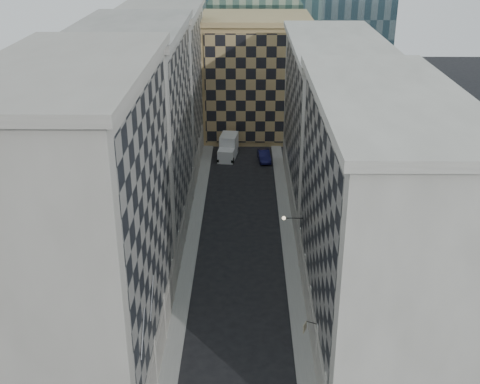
{
  "coord_description": "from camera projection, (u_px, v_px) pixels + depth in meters",
  "views": [
    {
      "loc": [
        0.58,
        -26.9,
        31.75
      ],
      "look_at": [
        0.16,
        12.63,
        14.0
      ],
      "focal_mm": 45.0,
      "sensor_mm": 36.0,
      "label": 1
    }
  ],
  "objects": [
    {
      "name": "shop_sign",
      "position": [
        305.0,
        327.0,
        45.43
      ],
      "size": [
        1.06,
        0.68,
        0.8
      ],
      "rotation": [
        0.0,
        0.0,
        -0.42
      ],
      "color": "black",
      "rests_on": "ground"
    },
    {
      "name": "bldg_right_a",
      "position": [
        377.0,
        223.0,
        46.89
      ],
      "size": [
        10.8,
        26.8,
        20.7
      ],
      "color": "#A9A59B",
      "rests_on": "ground"
    },
    {
      "name": "bldg_left_b",
      "position": [
        137.0,
        135.0,
        63.11
      ],
      "size": [
        10.8,
        22.8,
        22.7
      ],
      "color": "gray",
      "rests_on": "ground"
    },
    {
      "name": "bldg_right_b",
      "position": [
        332.0,
        123.0,
        71.72
      ],
      "size": [
        10.8,
        28.8,
        19.7
      ],
      "color": "#A9A59B",
      "rests_on": "ground"
    },
    {
      "name": "box_truck",
      "position": [
        228.0,
        148.0,
        88.63
      ],
      "size": [
        3.07,
        6.07,
        3.2
      ],
      "rotation": [
        0.0,
        0.0,
        -0.12
      ],
      "color": "white",
      "rests_on": "ground"
    },
    {
      "name": "sidewalk_east",
      "position": [
        289.0,
        244.0,
        64.83
      ],
      "size": [
        1.5,
        100.0,
        0.15
      ],
      "primitive_type": "cube",
      "color": "gray",
      "rests_on": "ground"
    },
    {
      "name": "bldg_left_a",
      "position": [
        85.0,
        228.0,
        42.84
      ],
      "size": [
        10.8,
        22.8,
        23.7
      ],
      "color": "#9A958B",
      "rests_on": "ground"
    },
    {
      "name": "tan_block",
      "position": [
        255.0,
        76.0,
        95.59
      ],
      "size": [
        16.8,
        14.8,
        18.8
      ],
      "color": "tan",
      "rests_on": "ground"
    },
    {
      "name": "bracket_lamp",
      "position": [
        286.0,
        218.0,
        56.86
      ],
      "size": [
        1.98,
        0.36,
        0.36
      ],
      "color": "black",
      "rests_on": "ground"
    },
    {
      "name": "bldg_left_c",
      "position": [
        164.0,
        88.0,
        83.39
      ],
      "size": [
        10.8,
        22.8,
        21.7
      ],
      "color": "#9A958B",
      "rests_on": "ground"
    },
    {
      "name": "flagpoles_left",
      "position": [
        148.0,
        315.0,
        39.8
      ],
      "size": [
        0.1,
        6.33,
        2.33
      ],
      "color": "gray",
      "rests_on": "ground"
    },
    {
      "name": "sidewalk_west",
      "position": [
        192.0,
        243.0,
        64.93
      ],
      "size": [
        1.5,
        100.0,
        0.15
      ],
      "primitive_type": "cube",
      "color": "gray",
      "rests_on": "ground"
    },
    {
      "name": "dark_car",
      "position": [
        264.0,
        156.0,
        87.32
      ],
      "size": [
        2.04,
        4.8,
        1.54
      ],
      "primitive_type": "imported",
      "rotation": [
        0.0,
        0.0,
        0.09
      ],
      "color": "#10113D",
      "rests_on": "ground"
    }
  ]
}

